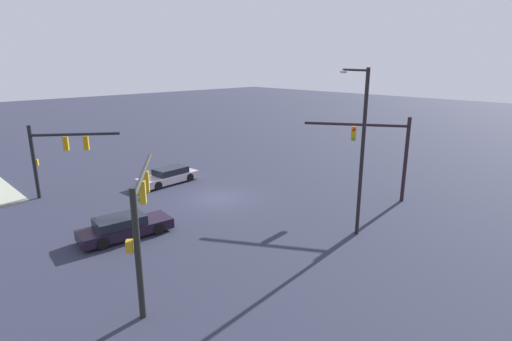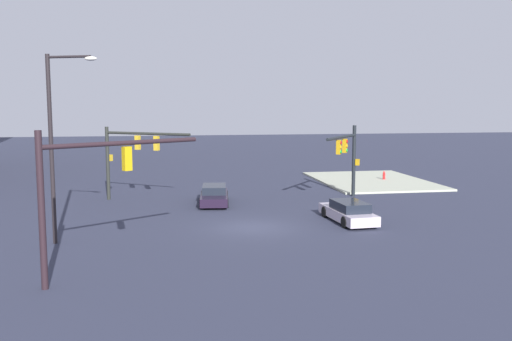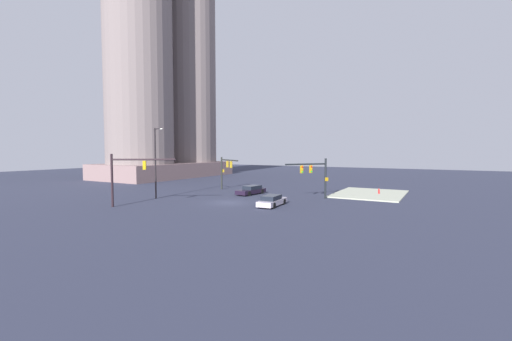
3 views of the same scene
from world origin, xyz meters
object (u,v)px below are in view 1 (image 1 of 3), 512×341
object	(u,v)px
sedan_car_waiting_far	(169,176)
traffic_signal_opposite_side	(381,144)
sedan_car_approaching	(124,227)
traffic_signal_near_corner	(141,210)
traffic_signal_cross_street	(55,150)
streetlamp_curved_arm	(360,142)

from	to	relation	value
sedan_car_waiting_far	traffic_signal_opposite_side	bearing A→B (deg)	117.98
sedan_car_approaching	sedan_car_waiting_far	size ratio (longest dim) A/B	1.03
traffic_signal_near_corner	sedan_car_approaching	size ratio (longest dim) A/B	1.12
traffic_signal_opposite_side	traffic_signal_cross_street	bearing A→B (deg)	11.82
streetlamp_curved_arm	sedan_car_waiting_far	distance (m)	16.04
traffic_signal_cross_street	traffic_signal_near_corner	bearing A→B (deg)	-60.29
sedan_car_waiting_far	sedan_car_approaching	bearing A→B (deg)	40.03
traffic_signal_cross_street	sedan_car_waiting_far	xyz separation A→B (m)	(-7.21, 2.43, -2.79)
traffic_signal_near_corner	traffic_signal_opposite_side	bearing A→B (deg)	-57.93
traffic_signal_cross_street	sedan_car_waiting_far	bearing A→B (deg)	17.72
traffic_signal_near_corner	traffic_signal_opposite_side	distance (m)	17.23
streetlamp_curved_arm	sedan_car_waiting_far	size ratio (longest dim) A/B	1.81
streetlamp_curved_arm	sedan_car_approaching	distance (m)	13.41
streetlamp_curved_arm	sedan_car_approaching	world-z (taller)	streetlamp_curved_arm
sedan_car_approaching	sedan_car_waiting_far	bearing A→B (deg)	50.38
streetlamp_curved_arm	traffic_signal_near_corner	bearing A→B (deg)	99.18
traffic_signal_near_corner	sedan_car_approaching	bearing A→B (deg)	16.75
sedan_car_waiting_far	streetlamp_curved_arm	bearing A→B (deg)	94.79
streetlamp_curved_arm	traffic_signal_cross_street	bearing A→B (deg)	51.30
traffic_signal_cross_street	sedan_car_approaching	size ratio (longest dim) A/B	1.01
traffic_signal_near_corner	traffic_signal_opposite_side	size ratio (longest dim) A/B	0.96
traffic_signal_near_corner	streetlamp_curved_arm	bearing A→B (deg)	-68.90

